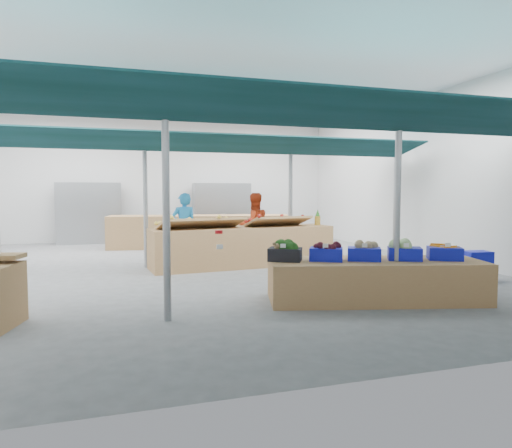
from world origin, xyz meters
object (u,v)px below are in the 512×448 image
at_px(veg_counter, 375,280).
at_px(vendor_right, 254,226).
at_px(vendor_left, 184,227).
at_px(crate_stack, 477,266).
at_px(fruit_counter, 243,247).

xyz_separation_m(veg_counter, vendor_right, (-0.49, 4.96, 0.52)).
relative_size(veg_counter, vendor_left, 1.96).
xyz_separation_m(crate_stack, vendor_right, (-3.22, 4.14, 0.55)).
bearing_deg(crate_stack, vendor_right, 127.86).
relative_size(veg_counter, fruit_counter, 0.78).
bearing_deg(crate_stack, veg_counter, -163.27).
height_order(fruit_counter, vendor_left, vendor_left).
height_order(crate_stack, vendor_left, vendor_left).
distance_m(veg_counter, fruit_counter, 4.01).
xyz_separation_m(fruit_counter, crate_stack, (3.82, -3.04, -0.16)).
distance_m(crate_stack, vendor_right, 5.27).
bearing_deg(crate_stack, fruit_counter, 141.47).
height_order(crate_stack, vendor_right, vendor_right).
distance_m(crate_stack, vendor_left, 6.53).
relative_size(veg_counter, crate_stack, 5.71).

